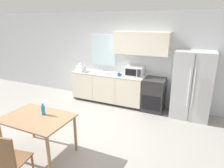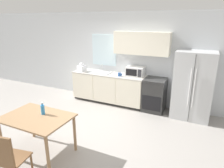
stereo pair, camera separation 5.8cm
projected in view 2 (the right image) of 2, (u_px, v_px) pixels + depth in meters
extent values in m
plane|color=gray|center=(84.00, 130.00, 4.65)|extent=(12.00, 12.00, 0.00)
cube|color=silver|center=(121.00, 58.00, 6.09)|extent=(12.00, 0.06, 2.70)
cube|color=silver|center=(104.00, 50.00, 6.22)|extent=(0.81, 0.04, 0.95)
cube|color=silver|center=(142.00, 43.00, 5.49)|extent=(1.56, 0.32, 0.62)
cube|color=#333333|center=(109.00, 100.00, 6.33)|extent=(2.25, 0.56, 0.08)
cube|color=silver|center=(109.00, 87.00, 6.17)|extent=(2.25, 0.62, 0.81)
cube|color=silver|center=(83.00, 87.00, 6.20)|extent=(0.73, 0.01, 0.79)
cube|color=silver|center=(104.00, 90.00, 5.90)|extent=(0.73, 0.01, 0.79)
cube|color=silver|center=(128.00, 94.00, 5.59)|extent=(0.73, 0.01, 0.79)
cube|color=beige|center=(109.00, 74.00, 6.04)|extent=(2.28, 0.64, 0.03)
cube|color=#2D2D2D|center=(154.00, 95.00, 5.59)|extent=(0.59, 0.62, 0.92)
cube|color=black|center=(151.00, 103.00, 5.36)|extent=(0.51, 0.01, 0.41)
cylinder|color=#262626|center=(146.00, 83.00, 5.25)|extent=(0.03, 0.02, 0.03)
cylinder|color=#262626|center=(150.00, 84.00, 5.21)|extent=(0.03, 0.02, 0.03)
cylinder|color=#262626|center=(155.00, 84.00, 5.16)|extent=(0.03, 0.02, 0.03)
cylinder|color=#262626|center=(159.00, 85.00, 5.12)|extent=(0.03, 0.02, 0.03)
cube|color=silver|center=(193.00, 86.00, 5.05)|extent=(0.94, 0.66, 1.74)
cube|color=#3F3F3F|center=(192.00, 90.00, 4.76)|extent=(0.01, 0.01, 1.68)
cylinder|color=silver|center=(190.00, 88.00, 4.75)|extent=(0.02, 0.02, 0.96)
cylinder|color=silver|center=(194.00, 89.00, 4.71)|extent=(0.02, 0.02, 0.96)
cube|color=#B7BABC|center=(100.00, 72.00, 6.16)|extent=(0.71, 0.43, 0.02)
cylinder|color=silver|center=(103.00, 67.00, 6.27)|extent=(0.02, 0.02, 0.20)
cylinder|color=silver|center=(101.00, 65.00, 6.18)|extent=(0.02, 0.14, 0.02)
cube|color=silver|center=(135.00, 71.00, 5.75)|extent=(0.50, 0.36, 0.26)
cube|color=black|center=(131.00, 72.00, 5.62)|extent=(0.32, 0.01, 0.19)
cube|color=#2D2D33|center=(139.00, 73.00, 5.52)|extent=(0.10, 0.01, 0.21)
cylinder|color=#335999|center=(119.00, 74.00, 5.73)|extent=(0.09, 0.09, 0.10)
torus|color=#335999|center=(122.00, 75.00, 5.70)|extent=(0.02, 0.08, 0.08)
cube|color=white|center=(82.00, 68.00, 6.26)|extent=(0.28, 0.25, 0.18)
sphere|color=white|center=(81.00, 65.00, 6.23)|extent=(0.16, 0.16, 0.13)
cube|color=#997551|center=(36.00, 117.00, 3.64)|extent=(1.23, 0.86, 0.03)
cylinder|color=#997551|center=(1.00, 139.00, 3.66)|extent=(0.06, 0.06, 0.75)
cylinder|color=#997551|center=(48.00, 156.00, 3.21)|extent=(0.06, 0.06, 0.75)
cylinder|color=#997551|center=(32.00, 121.00, 4.30)|extent=(0.06, 0.06, 0.75)
cylinder|color=#997551|center=(75.00, 133.00, 3.84)|extent=(0.06, 0.06, 0.75)
cube|color=brown|center=(14.00, 158.00, 3.04)|extent=(0.47, 0.47, 0.02)
cube|color=brown|center=(2.00, 152.00, 2.80)|extent=(0.37, 0.10, 0.48)
cylinder|color=brown|center=(14.00, 161.00, 3.31)|extent=(0.03, 0.03, 0.43)
cylinder|color=brown|center=(32.00, 165.00, 3.23)|extent=(0.03, 0.03, 0.43)
cylinder|color=#338CD8|center=(43.00, 110.00, 3.71)|extent=(0.07, 0.07, 0.18)
cylinder|color=#338CD8|center=(42.00, 104.00, 3.67)|extent=(0.03, 0.03, 0.04)
cylinder|color=white|center=(42.00, 103.00, 3.66)|extent=(0.04, 0.04, 0.02)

